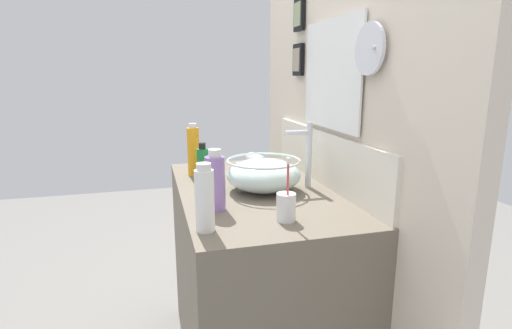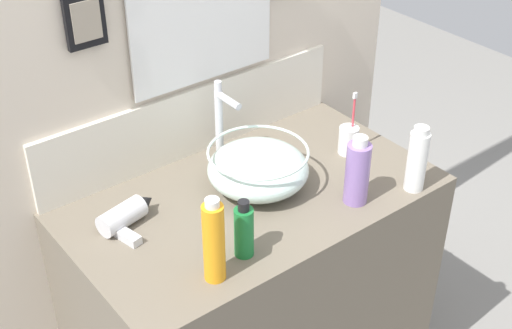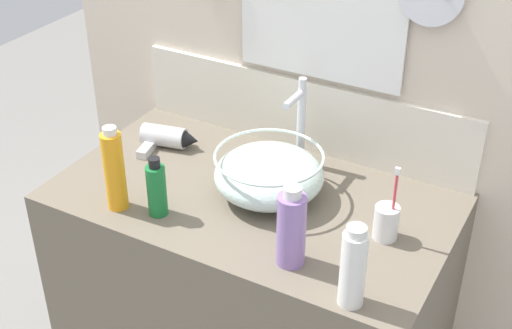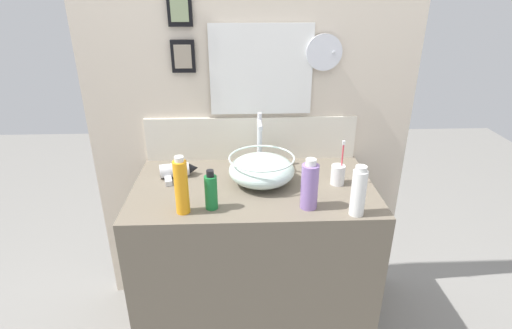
{
  "view_description": "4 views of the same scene",
  "coord_description": "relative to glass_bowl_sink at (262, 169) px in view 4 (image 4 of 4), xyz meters",
  "views": [
    {
      "loc": [
        1.47,
        -0.39,
        1.28
      ],
      "look_at": [
        0.01,
        0.0,
        0.93
      ],
      "focal_mm": 28.0,
      "sensor_mm": 36.0,
      "label": 1
    },
    {
      "loc": [
        -0.99,
        -1.29,
        2.01
      ],
      "look_at": [
        0.01,
        0.0,
        0.93
      ],
      "focal_mm": 50.0,
      "sensor_mm": 36.0,
      "label": 2
    },
    {
      "loc": [
        0.76,
        -1.35,
        1.89
      ],
      "look_at": [
        0.01,
        0.0,
        0.93
      ],
      "focal_mm": 50.0,
      "sensor_mm": 36.0,
      "label": 3
    },
    {
      "loc": [
        -0.05,
        -1.55,
        1.63
      ],
      "look_at": [
        0.01,
        0.0,
        0.93
      ],
      "focal_mm": 28.0,
      "sensor_mm": 36.0,
      "label": 4
    }
  ],
  "objects": [
    {
      "name": "toothbrush_cup",
      "position": [
        0.33,
        -0.03,
        -0.02
      ],
      "size": [
        0.06,
        0.06,
        0.2
      ],
      "color": "white",
      "rests_on": "vanity_counter"
    },
    {
      "name": "glass_bowl_sink",
      "position": [
        0.0,
        0.0,
        0.0
      ],
      "size": [
        0.29,
        0.29,
        0.12
      ],
      "color": "silver",
      "rests_on": "vanity_counter"
    },
    {
      "name": "spray_bottle",
      "position": [
        0.35,
        -0.28,
        0.03
      ],
      "size": [
        0.06,
        0.06,
        0.2
      ],
      "color": "white",
      "rests_on": "vanity_counter"
    },
    {
      "name": "hair_drier",
      "position": [
        -0.38,
        0.08,
        -0.04
      ],
      "size": [
        0.18,
        0.15,
        0.06
      ],
      "color": "silver",
      "rests_on": "vanity_counter"
    },
    {
      "name": "shampoo_bottle",
      "position": [
        -0.31,
        -0.23,
        0.05
      ],
      "size": [
        0.05,
        0.05,
        0.23
      ],
      "color": "orange",
      "rests_on": "vanity_counter"
    },
    {
      "name": "faucet",
      "position": [
        0.0,
        0.18,
        0.08
      ],
      "size": [
        0.02,
        0.11,
        0.26
      ],
      "color": "silver",
      "rests_on": "vanity_counter"
    },
    {
      "name": "vanity_counter",
      "position": [
        -0.04,
        -0.02,
        -0.48
      ],
      "size": [
        1.05,
        0.6,
        0.83
      ],
      "primitive_type": "cube",
      "color": "#6B6051",
      "rests_on": "ground"
    },
    {
      "name": "ground_plane",
      "position": [
        -0.04,
        -0.02,
        -0.89
      ],
      "size": [
        6.0,
        6.0,
        0.0
      ],
      "primitive_type": "plane",
      "color": "gray"
    },
    {
      "name": "back_panel",
      "position": [
        -0.04,
        0.3,
        0.39
      ],
      "size": [
        1.57,
        0.09,
        2.57
      ],
      "color": "beige",
      "rests_on": "ground"
    },
    {
      "name": "soap_dispenser",
      "position": [
        0.17,
        -0.22,
        0.03
      ],
      "size": [
        0.07,
        0.07,
        0.21
      ],
      "color": "#8C6BB2",
      "rests_on": "vanity_counter"
    },
    {
      "name": "lotion_bottle",
      "position": [
        -0.21,
        -0.21,
        0.01
      ],
      "size": [
        0.05,
        0.05,
        0.16
      ],
      "color": "#197233",
      "rests_on": "vanity_counter"
    }
  ]
}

